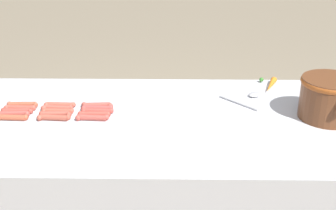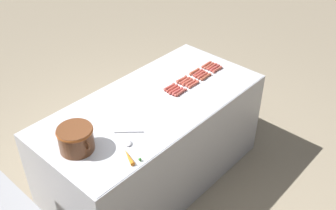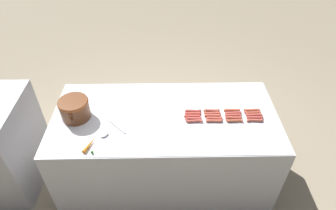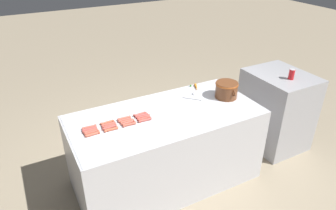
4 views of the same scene
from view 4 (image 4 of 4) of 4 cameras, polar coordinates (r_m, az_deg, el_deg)
ground_plane at (r=3.71m, az=-0.38°, el=-13.44°), size 20.00×20.00×0.00m
griddle_counter at (r=3.43m, az=-0.40°, el=-7.98°), size 0.95×1.99×0.88m
back_cabinet at (r=4.27m, az=19.29°, el=-0.83°), size 0.80×0.66×1.00m
hot_dog_0 at (r=3.04m, az=-14.33°, el=-3.98°), size 0.03×0.15×0.03m
hot_dog_1 at (r=3.07m, az=-11.16°, el=-3.17°), size 0.03×0.15×0.03m
hot_dog_2 at (r=3.11m, az=-8.12°, el=-2.42°), size 0.03×0.15×0.03m
hot_dog_3 at (r=3.16m, az=-5.22°, el=-1.68°), size 0.03×0.15×0.03m
hot_dog_4 at (r=3.01m, az=-14.28°, el=-4.32°), size 0.03×0.15×0.03m
hot_dog_5 at (r=3.04m, az=-10.92°, el=-3.50°), size 0.03×0.15×0.03m
hot_dog_6 at (r=3.08m, az=-7.98°, el=-2.72°), size 0.03×0.15×0.03m
hot_dog_7 at (r=3.14m, az=-4.90°, el=-1.92°), size 0.03×0.15×0.03m
hot_dog_8 at (r=2.98m, az=-14.14°, el=-4.64°), size 0.03×0.15×0.03m
hot_dog_9 at (r=3.01m, az=-10.78°, el=-3.80°), size 0.03×0.15×0.03m
hot_dog_10 at (r=3.06m, az=-7.58°, el=-2.97°), size 0.03×0.15×0.03m
hot_dog_11 at (r=3.12m, az=-4.57°, el=-2.16°), size 0.03×0.15×0.03m
hot_dog_12 at (r=2.95m, az=-13.87°, el=-4.94°), size 0.03×0.15×0.03m
hot_dog_13 at (r=2.99m, az=-10.73°, el=-4.11°), size 0.03×0.15×0.03m
hot_dog_14 at (r=3.03m, az=-7.39°, el=-3.28°), size 0.03×0.15×0.03m
hot_dog_15 at (r=3.09m, az=-4.45°, el=-2.49°), size 0.03×0.15×0.03m
hot_dog_16 at (r=2.93m, az=-13.74°, el=-5.25°), size 0.03×0.15×0.03m
hot_dog_17 at (r=2.96m, az=-10.40°, el=-4.43°), size 0.03×0.15×0.03m
hot_dog_18 at (r=3.01m, az=-7.12°, el=-3.57°), size 0.03×0.15×0.03m
hot_dog_19 at (r=3.06m, az=-4.25°, el=-2.78°), size 0.03×0.15×0.03m
bean_pot at (r=3.52m, az=10.73°, el=2.91°), size 0.32×0.26×0.18m
serving_spoon at (r=3.54m, az=4.71°, el=1.83°), size 0.22×0.22×0.02m
carrot at (r=3.71m, az=5.21°, el=3.24°), size 0.17×0.09×0.03m
soda_can at (r=3.93m, az=21.82°, el=5.29°), size 0.07×0.07×0.12m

